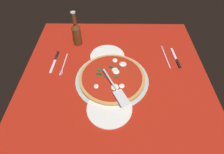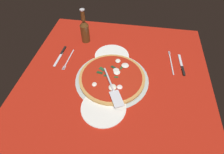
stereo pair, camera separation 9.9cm
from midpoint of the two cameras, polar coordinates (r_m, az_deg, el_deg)
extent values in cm
cube|color=#A81D0F|center=(102.65, 3.88, 0.06)|extent=(105.45, 105.45, 0.80)
cylinder|color=#AEBBB8|center=(100.24, 2.83, -0.71)|extent=(40.84, 40.84, 0.88)
cylinder|color=white|center=(113.37, 2.48, 6.56)|extent=(21.40, 21.40, 1.00)
cylinder|color=white|center=(88.99, 0.52, -9.90)|extent=(22.28, 22.28, 1.00)
cylinder|color=tan|center=(99.38, 2.85, -0.28)|extent=(36.62, 36.62, 1.40)
cylinder|color=#AB2211|center=(98.74, 2.87, 0.05)|extent=(33.47, 33.47, 0.30)
ellipsoid|color=white|center=(92.81, 3.14, -3.46)|extent=(4.44, 4.07, 1.35)
ellipsoid|color=white|center=(101.32, 4.07, 2.06)|extent=(3.32, 3.57, 0.82)
ellipsoid|color=white|center=(93.34, 5.48, -3.37)|extent=(3.05, 2.99, 1.13)
ellipsoid|color=white|center=(106.45, 4.66, 4.98)|extent=(3.42, 3.04, 1.18)
ellipsoid|color=silver|center=(104.15, 6.92, 3.53)|extent=(4.13, 4.31, 1.19)
ellipsoid|color=white|center=(100.34, 4.42, 1.53)|extent=(3.80, 3.72, 1.04)
ellipsoid|color=white|center=(94.15, -2.65, -2.52)|extent=(2.96, 2.54, 1.11)
cube|color=#244B25|center=(103.15, 5.71, 2.77)|extent=(2.66, 1.77, 0.30)
cube|color=#143824|center=(103.13, 3.14, 2.96)|extent=(2.59, 3.26, 0.30)
cube|color=#163E1D|center=(100.11, -1.12, 1.25)|extent=(2.03, 3.62, 0.30)
cube|color=#1C472A|center=(98.47, 1.04, 0.21)|extent=(1.31, 2.87, 0.30)
cube|color=#2A4B26|center=(98.14, 4.25, -0.18)|extent=(1.17, 2.26, 0.30)
cube|color=#234F29|center=(101.97, -0.39, 2.39)|extent=(3.39, 4.00, 0.30)
cube|color=silver|center=(87.83, 4.71, -7.03)|extent=(10.97, 8.82, 0.30)
cylinder|color=silver|center=(94.80, 1.97, -0.78)|extent=(14.70, 8.12, 1.00)
cube|color=white|center=(115.25, -12.38, 5.98)|extent=(20.19, 14.63, 0.60)
cube|color=silver|center=(113.90, -10.95, 5.95)|extent=(15.36, 1.25, 0.25)
cube|color=silver|center=(108.20, -12.85, 2.74)|extent=(3.01, 0.35, 0.25)
cube|color=silver|center=(108.05, -12.63, 2.71)|extent=(3.01, 0.35, 0.25)
cube|color=silver|center=(107.89, -12.42, 2.68)|extent=(3.01, 0.35, 0.25)
cube|color=silver|center=(107.74, -12.20, 2.64)|extent=(3.01, 0.35, 0.25)
cube|color=black|center=(119.65, -12.92, 8.18)|extent=(7.44, 1.51, 0.80)
cube|color=silver|center=(114.30, -14.33, 5.38)|extent=(12.99, 1.95, 0.25)
cube|color=white|center=(116.28, 22.07, 3.46)|extent=(19.91, 14.62, 0.60)
cube|color=silver|center=(115.09, 20.74, 3.73)|extent=(17.61, 2.03, 0.25)
cube|color=silver|center=(122.57, 20.17, 7.11)|extent=(3.01, 0.46, 0.25)
cube|color=silver|center=(122.45, 19.97, 7.13)|extent=(3.01, 0.46, 0.25)
cube|color=silver|center=(122.32, 19.78, 7.15)|extent=(3.01, 0.46, 0.25)
cube|color=black|center=(113.20, 24.05, 1.65)|extent=(7.27, 1.78, 0.80)
cube|color=silver|center=(118.84, 23.25, 4.41)|extent=(12.66, 2.42, 0.25)
cylinder|color=#513015|center=(122.58, -6.17, 13.42)|extent=(5.64, 5.64, 12.45)
cone|color=#513015|center=(118.23, -6.49, 16.55)|extent=(5.64, 5.64, 3.38)
cylinder|color=#513015|center=(115.60, -6.72, 18.71)|extent=(2.56, 2.56, 6.91)
cylinder|color=#B7B7BC|center=(113.79, -6.90, 20.35)|extent=(2.95, 2.95, 0.60)
camera|label=1|loc=(0.05, -87.13, 3.25)|focal=28.79mm
camera|label=2|loc=(0.05, 92.87, -3.25)|focal=28.79mm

